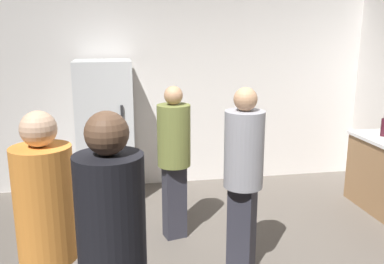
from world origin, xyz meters
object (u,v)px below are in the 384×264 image
object	(u,v)px
refrigerator	(106,131)
wine_bottle_on_counter	(384,127)
person_in_gray_shirt	(243,169)
person_in_olive_shirt	(174,151)
person_in_black_shirt	(113,256)
person_in_orange_shirt	(47,232)

from	to	relation	value
refrigerator	wine_bottle_on_counter	distance (m)	3.46
person_in_gray_shirt	person_in_olive_shirt	distance (m)	0.95
refrigerator	person_in_black_shirt	xyz separation A→B (m)	(0.10, -3.42, 0.16)
wine_bottle_on_counter	person_in_orange_shirt	bearing A→B (deg)	-149.63
person_in_orange_shirt	person_in_gray_shirt	size ratio (longest dim) A/B	1.02
person_in_black_shirt	person_in_olive_shirt	world-z (taller)	person_in_black_shirt
refrigerator	person_in_orange_shirt	xyz separation A→B (m)	(-0.28, -3.00, 0.12)
person_in_orange_shirt	person_in_olive_shirt	world-z (taller)	person_in_orange_shirt
person_in_orange_shirt	refrigerator	bearing A→B (deg)	85.39
refrigerator	person_in_black_shirt	world-z (taller)	refrigerator
person_in_orange_shirt	person_in_black_shirt	distance (m)	0.57
refrigerator	person_in_gray_shirt	size ratio (longest dim) A/B	1.06
person_in_black_shirt	refrigerator	bearing A→B (deg)	131.81
person_in_black_shirt	person_in_olive_shirt	xyz separation A→B (m)	(0.61, 2.17, -0.11)
wine_bottle_on_counter	person_in_black_shirt	bearing A→B (deg)	-141.92
wine_bottle_on_counter	person_in_black_shirt	world-z (taller)	person_in_black_shirt
refrigerator	person_in_black_shirt	bearing A→B (deg)	-88.34
refrigerator	person_in_orange_shirt	distance (m)	3.02
refrigerator	person_in_gray_shirt	xyz separation A→B (m)	(1.20, -2.06, 0.10)
refrigerator	wine_bottle_on_counter	xyz separation A→B (m)	(3.35, -0.88, 0.12)
person_in_gray_shirt	person_in_olive_shirt	world-z (taller)	person_in_gray_shirt
person_in_gray_shirt	wine_bottle_on_counter	bearing A→B (deg)	156.66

